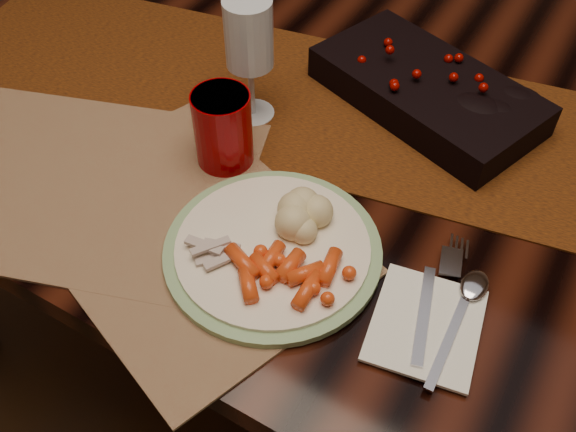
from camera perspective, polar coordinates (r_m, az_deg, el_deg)
The scene contains 15 objects.
floor at distance 1.57m, azimuth 6.44°, elevation -13.29°, with size 5.00×5.00×0.00m, color black.
dining_table at distance 1.26m, azimuth 7.88°, elevation -5.15°, with size 1.80×1.00×0.75m, color black.
table_runner at distance 0.98m, azimuth 13.14°, elevation 7.40°, with size 1.64×0.34×0.00m, color #351905.
centerpiece at distance 1.00m, azimuth 12.29°, elevation 11.23°, with size 0.34×0.18×0.07m, color black, non-canonical shape.
placemat_main at distance 0.83m, azimuth -9.18°, elevation -1.43°, with size 0.42×0.31×0.00m, color brown.
placemat_second at distance 0.92m, azimuth -18.01°, elevation 2.87°, with size 0.46×0.34×0.00m, color #9D7B56.
dinner_plate at distance 0.79m, azimuth -1.37°, elevation -2.96°, with size 0.27×0.27×0.01m, color white.
baby_carrots at distance 0.74m, azimuth -0.63°, elevation -5.36°, with size 0.12×0.10×0.02m, color #D94113, non-canonical shape.
mashed_potatoes at distance 0.78m, azimuth 1.27°, elevation 0.14°, with size 0.08×0.07×0.04m, color #EADE91, non-canonical shape.
turkey_shreds at distance 0.77m, azimuth -6.50°, elevation -2.99°, with size 0.07×0.06×0.02m, color beige, non-canonical shape.
napkin at distance 0.75m, azimuth 12.15°, elevation -9.45°, with size 0.12×0.14×0.00m, color white.
fork at distance 0.76m, azimuth 12.59°, elevation -7.32°, with size 0.03×0.17×0.00m, color #B7B8BD, non-canonical shape.
spoon at distance 0.75m, azimuth 14.74°, elevation -9.23°, with size 0.03×0.16×0.00m, color silver, non-canonical shape.
red_cup at distance 0.88m, azimuth -5.80°, elevation 7.74°, with size 0.08×0.08×0.11m, color #820003.
wine_glass at distance 0.93m, azimuth -3.39°, elevation 13.51°, with size 0.07×0.07×0.19m, color #ACC1D5, non-canonical shape.
Camera 1 is at (0.22, -0.72, 1.38)m, focal length 40.00 mm.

